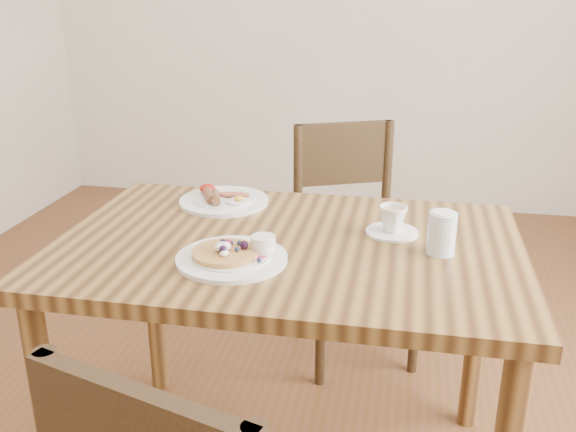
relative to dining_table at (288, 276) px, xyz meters
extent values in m
cube|color=olive|center=(0.00, 0.00, 0.08)|extent=(1.20, 0.80, 0.04)
cylinder|color=olive|center=(-0.54, -0.34, -0.30)|extent=(0.06, 0.06, 0.71)
cylinder|color=olive|center=(0.54, 0.34, -0.30)|extent=(0.06, 0.06, 0.71)
cylinder|color=olive|center=(-0.54, 0.34, -0.30)|extent=(0.06, 0.06, 0.71)
cube|color=#3D2A16|center=(0.12, 0.70, -0.20)|extent=(0.55, 0.55, 0.04)
cylinder|color=#3D2A16|center=(0.03, 0.46, -0.44)|extent=(0.04, 0.04, 0.43)
cylinder|color=#3D2A16|center=(0.36, 0.61, -0.44)|extent=(0.04, 0.04, 0.43)
cylinder|color=#3D2A16|center=(-0.12, 0.79, -0.44)|extent=(0.04, 0.04, 0.43)
cylinder|color=#3D2A16|center=(0.21, 0.94, -0.44)|extent=(0.04, 0.04, 0.43)
cylinder|color=#3D2A16|center=(0.21, 0.94, 0.01)|extent=(0.04, 0.04, 0.43)
cylinder|color=#3D2A16|center=(-0.12, 0.79, 0.01)|extent=(0.04, 0.04, 0.43)
cube|color=#3D2A16|center=(0.04, 0.88, 0.11)|extent=(0.36, 0.18, 0.24)
cylinder|color=white|center=(-0.11, -0.15, 0.10)|extent=(0.27, 0.27, 0.01)
cylinder|color=white|center=(-0.11, -0.15, 0.11)|extent=(0.19, 0.19, 0.01)
cylinder|color=#B22D59|center=(-0.06, -0.14, 0.12)|extent=(0.07, 0.07, 0.00)
cylinder|color=#C68C47|center=(-0.12, -0.15, 0.12)|extent=(0.16, 0.16, 0.01)
ellipsoid|color=white|center=(-0.13, -0.16, 0.14)|extent=(0.03, 0.03, 0.02)
ellipsoid|color=white|center=(-0.11, -0.18, 0.13)|extent=(0.02, 0.02, 0.01)
cylinder|color=white|center=(-0.04, -0.11, 0.13)|extent=(0.06, 0.06, 0.04)
cylinder|color=#591E07|center=(-0.04, -0.11, 0.15)|extent=(0.05, 0.05, 0.00)
sphere|color=black|center=(-0.09, -0.14, 0.14)|extent=(0.02, 0.02, 0.02)
sphere|color=#1E234C|center=(-0.09, -0.12, 0.13)|extent=(0.01, 0.01, 0.01)
sphere|color=#1E234C|center=(-0.11, -0.10, 0.13)|extent=(0.01, 0.01, 0.01)
sphere|color=#B21938|center=(-0.13, -0.12, 0.13)|extent=(0.02, 0.02, 0.02)
sphere|color=black|center=(-0.14, -0.14, 0.14)|extent=(0.02, 0.02, 0.02)
sphere|color=#1E234C|center=(-0.14, -0.16, 0.13)|extent=(0.01, 0.01, 0.01)
sphere|color=black|center=(-0.11, -0.16, 0.14)|extent=(0.02, 0.02, 0.02)
sphere|color=#1E234C|center=(-0.09, -0.16, 0.13)|extent=(0.01, 0.01, 0.01)
sphere|color=#1E234C|center=(-0.04, -0.19, 0.12)|extent=(0.01, 0.01, 0.01)
sphere|color=#B21938|center=(-0.03, -0.16, 0.12)|extent=(0.01, 0.01, 0.01)
cylinder|color=white|center=(-0.25, 0.26, 0.10)|extent=(0.27, 0.27, 0.01)
cylinder|color=white|center=(-0.25, 0.26, 0.11)|extent=(0.19, 0.19, 0.01)
cylinder|color=brown|center=(-0.29, 0.24, 0.13)|extent=(0.06, 0.10, 0.03)
cylinder|color=brown|center=(-0.26, 0.22, 0.13)|extent=(0.06, 0.10, 0.03)
cube|color=maroon|center=(-0.24, 0.29, 0.12)|extent=(0.08, 0.04, 0.01)
cube|color=maroon|center=(-0.21, 0.27, 0.12)|extent=(0.08, 0.03, 0.01)
cylinder|color=white|center=(-0.19, 0.23, 0.12)|extent=(0.07, 0.07, 0.00)
ellipsoid|color=yellow|center=(-0.19, 0.23, 0.13)|extent=(0.03, 0.03, 0.01)
ellipsoid|color=#A5190F|center=(-0.31, 0.30, 0.13)|extent=(0.05, 0.05, 0.03)
cylinder|color=white|center=(0.26, 0.11, 0.10)|extent=(0.14, 0.14, 0.01)
imported|color=white|center=(0.26, 0.11, 0.14)|extent=(0.09, 0.09, 0.07)
cylinder|color=tan|center=(0.26, 0.11, 0.16)|extent=(0.07, 0.07, 0.00)
cylinder|color=silver|center=(0.39, 0.00, 0.15)|extent=(0.07, 0.07, 0.11)
camera|label=1|loc=(0.30, -1.51, 0.74)|focal=40.00mm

